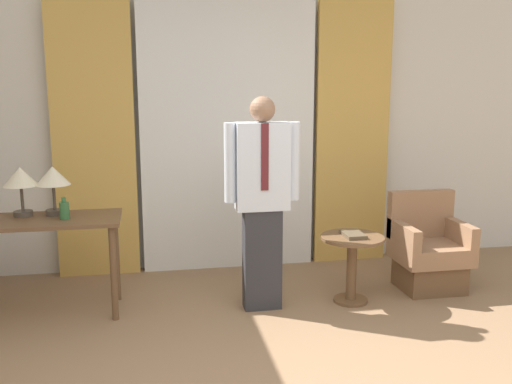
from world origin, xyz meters
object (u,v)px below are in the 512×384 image
Objects in this scene: table_lamp_right at (53,179)px; bottle_near_edge at (64,210)px; book at (353,234)px; side_table at (352,258)px; desk at (38,234)px; person at (262,195)px; table_lamp_left at (21,180)px; armchair at (428,252)px.

bottle_near_edge is (0.09, -0.17, -0.22)m from table_lamp_right.
book is at bearing -7.58° from table_lamp_right.
desk is at bearing 175.41° from side_table.
table_lamp_right is 2.27× the size of bottle_near_edge.
table_lamp_right is 2.40m from book.
desk reaches higher than book.
person is (1.70, -0.18, 0.27)m from desk.
book is at bearing -6.89° from table_lamp_left.
table_lamp_left is 2.67m from side_table.
armchair is 1.50× the size of side_table.
person is (1.82, -0.30, -0.13)m from table_lamp_left.
side_table is (0.74, -0.01, -0.54)m from person.
desk is 0.44m from table_lamp_right.
book is (2.45, -0.19, -0.08)m from desk.
desk is at bearing 179.82° from armchair.
armchair is (3.10, -0.13, -0.73)m from table_lamp_right.
desk is 5.11× the size of book.
book is (0.01, 0.00, 0.19)m from side_table.
book is at bearing -0.96° from person.
side_table is 2.30× the size of book.
desk is at bearing 173.93° from person.
desk is 3.24× the size of table_lamp_right.
desk is at bearing -135.29° from table_lamp_right.
desk is 7.34× the size of bottle_near_edge.
table_lamp_right is 3.19m from armchair.
bottle_near_edge reaches higher than desk.
person is at bearing -9.29° from table_lamp_left.
bottle_near_edge is (0.21, -0.05, 0.19)m from desk.
desk is 1.74m from person.
person reaches higher than book.
book is at bearing -3.71° from bottle_near_edge.
book is at bearing -166.51° from armchair.
person reaches higher than table_lamp_left.
side_table is (2.57, -0.31, -0.67)m from table_lamp_left.
person is at bearing -5.08° from bottle_near_edge.
table_lamp_right is 2.45m from side_table.
table_lamp_left is 0.43m from bottle_near_edge.
side_table is at bearing -1.16° from person.
armchair is 0.83m from book.
table_lamp_left is 1.58× the size of book.
person is at bearing 179.04° from book.
person is 2.01× the size of armchair.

